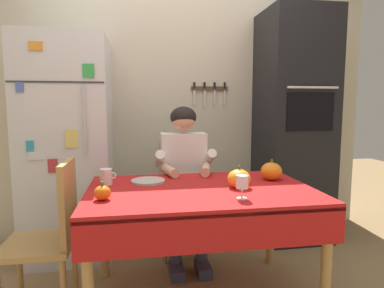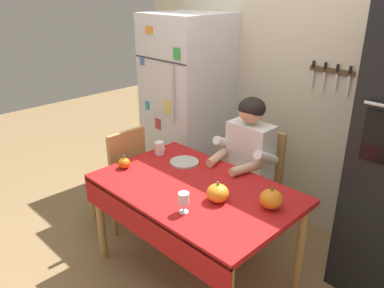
{
  "view_description": "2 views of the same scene",
  "coord_description": "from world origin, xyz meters",
  "px_view_note": "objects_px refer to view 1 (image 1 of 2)",
  "views": [
    {
      "loc": [
        -0.38,
        -1.9,
        1.26
      ],
      "look_at": [
        -0.03,
        0.23,
        1.0
      ],
      "focal_mm": 31.09,
      "sensor_mm": 36.0,
      "label": 1
    },
    {
      "loc": [
        1.64,
        -1.56,
        2.03
      ],
      "look_at": [
        -0.1,
        0.17,
        1.01
      ],
      "focal_mm": 35.85,
      "sensor_mm": 36.0,
      "label": 2
    }
  ],
  "objects_px": {
    "wall_oven": "(293,127)",
    "pumpkin_medium": "(271,171)",
    "pumpkin_large": "(239,179)",
    "wine_glass": "(242,183)",
    "serving_tray": "(148,181)",
    "chair_behind_person": "(182,192)",
    "seated_person": "(185,170)",
    "coffee_mug": "(106,177)",
    "dining_table": "(201,202)",
    "pumpkin_small": "(102,193)",
    "chair_left_side": "(52,231)",
    "refrigerator": "(69,148)"
  },
  "relations": [
    {
      "from": "wall_oven",
      "to": "pumpkin_medium",
      "type": "relative_size",
      "value": 14.48
    },
    {
      "from": "pumpkin_large",
      "to": "pumpkin_medium",
      "type": "relative_size",
      "value": 1.0
    },
    {
      "from": "wine_glass",
      "to": "serving_tray",
      "type": "bearing_deg",
      "value": 135.81
    },
    {
      "from": "chair_behind_person",
      "to": "seated_person",
      "type": "relative_size",
      "value": 0.75
    },
    {
      "from": "coffee_mug",
      "to": "dining_table",
      "type": "bearing_deg",
      "value": -19.44
    },
    {
      "from": "pumpkin_medium",
      "to": "seated_person",
      "type": "bearing_deg",
      "value": 141.18
    },
    {
      "from": "wine_glass",
      "to": "pumpkin_small",
      "type": "distance_m",
      "value": 0.77
    },
    {
      "from": "coffee_mug",
      "to": "pumpkin_large",
      "type": "xyz_separation_m",
      "value": [
        0.83,
        -0.22,
        0.01
      ]
    },
    {
      "from": "pumpkin_medium",
      "to": "serving_tray",
      "type": "bearing_deg",
      "value": 175.47
    },
    {
      "from": "dining_table",
      "to": "wine_glass",
      "type": "height_order",
      "value": "wine_glass"
    },
    {
      "from": "pumpkin_small",
      "to": "serving_tray",
      "type": "bearing_deg",
      "value": 55.82
    },
    {
      "from": "wall_oven",
      "to": "chair_behind_person",
      "type": "xyz_separation_m",
      "value": [
        -1.07,
        -0.13,
        -0.54
      ]
    },
    {
      "from": "chair_left_side",
      "to": "pumpkin_medium",
      "type": "relative_size",
      "value": 6.41
    },
    {
      "from": "coffee_mug",
      "to": "chair_left_side",
      "type": "bearing_deg",
      "value": -150.22
    },
    {
      "from": "chair_behind_person",
      "to": "pumpkin_medium",
      "type": "relative_size",
      "value": 6.41
    },
    {
      "from": "wall_oven",
      "to": "chair_behind_person",
      "type": "bearing_deg",
      "value": -173.07
    },
    {
      "from": "refrigerator",
      "to": "chair_left_side",
      "type": "distance_m",
      "value": 0.94
    },
    {
      "from": "chair_behind_person",
      "to": "coffee_mug",
      "type": "distance_m",
      "value": 0.86
    },
    {
      "from": "pumpkin_large",
      "to": "pumpkin_small",
      "type": "relative_size",
      "value": 1.4
    },
    {
      "from": "pumpkin_medium",
      "to": "pumpkin_small",
      "type": "relative_size",
      "value": 1.4
    },
    {
      "from": "refrigerator",
      "to": "pumpkin_large",
      "type": "height_order",
      "value": "refrigerator"
    },
    {
      "from": "refrigerator",
      "to": "serving_tray",
      "type": "xyz_separation_m",
      "value": [
        0.63,
        -0.65,
        -0.15
      ]
    },
    {
      "from": "seated_person",
      "to": "wine_glass",
      "type": "relative_size",
      "value": 9.31
    },
    {
      "from": "chair_left_side",
      "to": "pumpkin_medium",
      "type": "distance_m",
      "value": 1.46
    },
    {
      "from": "chair_behind_person",
      "to": "pumpkin_large",
      "type": "relative_size",
      "value": 6.41
    },
    {
      "from": "chair_behind_person",
      "to": "pumpkin_small",
      "type": "bearing_deg",
      "value": -120.7
    },
    {
      "from": "wall_oven",
      "to": "pumpkin_medium",
      "type": "height_order",
      "value": "wall_oven"
    },
    {
      "from": "chair_left_side",
      "to": "pumpkin_small",
      "type": "distance_m",
      "value": 0.46
    },
    {
      "from": "wall_oven",
      "to": "pumpkin_small",
      "type": "relative_size",
      "value": 20.24
    },
    {
      "from": "chair_left_side",
      "to": "serving_tray",
      "type": "height_order",
      "value": "chair_left_side"
    },
    {
      "from": "refrigerator",
      "to": "pumpkin_small",
      "type": "bearing_deg",
      "value": -70.37
    },
    {
      "from": "wine_glass",
      "to": "pumpkin_small",
      "type": "xyz_separation_m",
      "value": [
        -0.76,
        0.1,
        -0.05
      ]
    },
    {
      "from": "refrigerator",
      "to": "chair_behind_person",
      "type": "relative_size",
      "value": 1.94
    },
    {
      "from": "chair_behind_person",
      "to": "serving_tray",
      "type": "bearing_deg",
      "value": -118.17
    },
    {
      "from": "refrigerator",
      "to": "pumpkin_large",
      "type": "distance_m",
      "value": 1.49
    },
    {
      "from": "wall_oven",
      "to": "pumpkin_large",
      "type": "xyz_separation_m",
      "value": [
        -0.81,
        -0.93,
        -0.25
      ]
    },
    {
      "from": "pumpkin_large",
      "to": "pumpkin_small",
      "type": "xyz_separation_m",
      "value": [
        -0.82,
        -0.14,
        -0.02
      ]
    },
    {
      "from": "seated_person",
      "to": "pumpkin_small",
      "type": "xyz_separation_m",
      "value": [
        -0.56,
        -0.76,
        0.04
      ]
    },
    {
      "from": "seated_person",
      "to": "serving_tray",
      "type": "xyz_separation_m",
      "value": [
        -0.3,
        -0.37,
        0.01
      ]
    },
    {
      "from": "dining_table",
      "to": "chair_behind_person",
      "type": "height_order",
      "value": "chair_behind_person"
    },
    {
      "from": "wall_oven",
      "to": "chair_behind_person",
      "type": "relative_size",
      "value": 2.26
    },
    {
      "from": "chair_left_side",
      "to": "pumpkin_large",
      "type": "height_order",
      "value": "chair_left_side"
    },
    {
      "from": "dining_table",
      "to": "wine_glass",
      "type": "distance_m",
      "value": 0.36
    },
    {
      "from": "refrigerator",
      "to": "serving_tray",
      "type": "height_order",
      "value": "refrigerator"
    },
    {
      "from": "chair_behind_person",
      "to": "seated_person",
      "type": "xyz_separation_m",
      "value": [
        0.0,
        -0.19,
        0.23
      ]
    },
    {
      "from": "pumpkin_medium",
      "to": "wine_glass",
      "type": "bearing_deg",
      "value": -129.53
    },
    {
      "from": "wine_glass",
      "to": "pumpkin_large",
      "type": "distance_m",
      "value": 0.25
    },
    {
      "from": "seated_person",
      "to": "coffee_mug",
      "type": "xyz_separation_m",
      "value": [
        -0.57,
        -0.39,
        0.06
      ]
    },
    {
      "from": "wine_glass",
      "to": "pumpkin_medium",
      "type": "height_order",
      "value": "pumpkin_medium"
    },
    {
      "from": "wall_oven",
      "to": "pumpkin_small",
      "type": "xyz_separation_m",
      "value": [
        -1.63,
        -1.07,
        -0.27
      ]
    }
  ]
}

